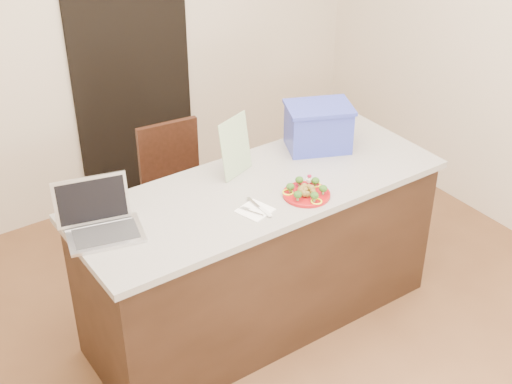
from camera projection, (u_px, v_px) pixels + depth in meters
ground at (285, 341)px, 4.11m from camera, size 4.00×4.00×0.00m
room_shell at (292, 79)px, 3.26m from camera, size 4.00×4.00×4.00m
doorway at (132, 68)px, 5.02m from camera, size 0.90×0.02×2.00m
island at (260, 255)px, 4.04m from camera, size 2.06×0.76×0.92m
plate at (306, 194)px, 3.72m from camera, size 0.25×0.25×0.02m
meatballs at (306, 190)px, 3.71m from camera, size 0.10×0.10×0.04m
broccoli at (307, 188)px, 3.70m from camera, size 0.21×0.21×0.04m
pepper_rings at (307, 193)px, 3.71m from camera, size 0.23×0.21×0.01m
napkin at (255, 210)px, 3.60m from camera, size 0.19×0.19×0.01m
fork at (251, 210)px, 3.59m from camera, size 0.06×0.14×0.00m
knife at (262, 209)px, 3.60m from camera, size 0.02×0.21×0.01m
yogurt_bottle at (309, 182)px, 3.79m from camera, size 0.03×0.03×0.07m
laptop at (99, 218)px, 3.42m from camera, size 0.41×0.36×0.25m
leaflet at (235, 147)px, 3.84m from camera, size 0.24×0.13×0.33m
blue_box at (318, 127)px, 4.11m from camera, size 0.45×0.40×0.27m
chair at (178, 183)px, 4.61m from camera, size 0.45×0.45×0.91m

